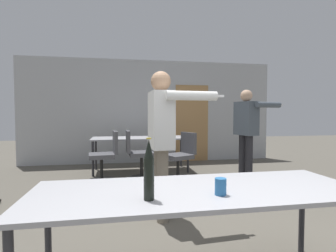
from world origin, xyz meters
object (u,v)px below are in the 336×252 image
person_left_plaid (247,125)px  office_chair_mid_tucked (181,157)px  drink_cup (221,187)px  person_right_polo (162,130)px  office_chair_far_right (138,156)px  beer_bottle (149,171)px  office_chair_side_rolled (106,158)px

person_left_plaid → office_chair_mid_tucked: size_ratio=1.94×
drink_cup → person_right_polo: bearing=95.5°
office_chair_mid_tucked → office_chair_far_right: office_chair_far_right is taller
person_left_plaid → office_chair_mid_tucked: (-1.33, 0.09, -0.64)m
person_left_plaid → drink_cup: bearing=-43.3°
beer_bottle → drink_cup: bearing=1.6°
beer_bottle → drink_cup: 0.49m
drink_cup → person_left_plaid: bearing=60.6°
office_chair_far_right → beer_bottle: beer_bottle is taller
person_right_polo → person_left_plaid: bearing=128.5°
office_chair_mid_tucked → person_right_polo: bearing=136.7°
office_chair_far_right → person_right_polo: bearing=2.8°
office_chair_side_rolled → beer_bottle: (0.46, -3.49, 0.48)m
person_left_plaid → person_right_polo: bearing=-62.1°
person_left_plaid → office_chair_far_right: 2.27m
office_chair_side_rolled → beer_bottle: size_ratio=2.48×
office_chair_mid_tucked → beer_bottle: bearing=140.1°
office_chair_side_rolled → drink_cup: size_ratio=8.64×
person_left_plaid → office_chair_side_rolled: (-2.78, 0.18, -0.61)m
drink_cup → office_chair_mid_tucked: bearing=81.1°
office_chair_mid_tucked → beer_bottle: 3.59m
person_right_polo → office_chair_mid_tucked: bearing=157.0°
office_chair_far_right → beer_bottle: bearing=-4.6°
person_left_plaid → office_chair_side_rolled: bearing=-107.5°
office_chair_side_rolled → person_left_plaid: bearing=-100.5°
person_right_polo → office_chair_side_rolled: person_right_polo is taller
office_chair_side_rolled → office_chair_far_right: bearing=-93.2°
beer_bottle → person_left_plaid: bearing=54.9°
person_left_plaid → office_chair_far_right: (-2.18, 0.21, -0.60)m
office_chair_far_right → beer_bottle: 3.56m
beer_bottle → office_chair_far_right: bearing=87.5°
office_chair_mid_tucked → office_chair_side_rolled: (-1.45, 0.08, 0.03)m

